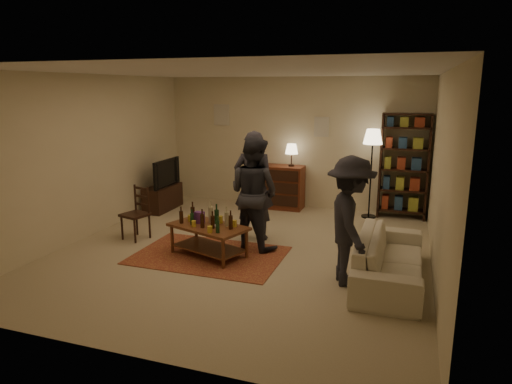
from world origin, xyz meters
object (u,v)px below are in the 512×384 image
at_px(person_left, 254,186).
at_px(sofa, 390,258).
at_px(bookshelf, 404,165).
at_px(coffee_table, 208,229).
at_px(tv_stand, 163,191).
at_px(dining_chair, 138,211).
at_px(person_right, 254,193).
at_px(person_by_sofa, 350,221).
at_px(floor_lamp, 373,143).
at_px(dresser, 280,186).

bearing_deg(person_left, sofa, 144.40).
bearing_deg(bookshelf, coffee_table, -130.51).
bearing_deg(tv_stand, bookshelf, 11.80).
relative_size(dining_chair, person_left, 0.50).
bearing_deg(person_left, dining_chair, 7.68).
relative_size(person_right, person_by_sofa, 1.06).
relative_size(floor_lamp, person_right, 0.98).
distance_m(dining_chair, dresser, 3.17).
bearing_deg(person_by_sofa, dresser, 9.58).
distance_m(dining_chair, person_left, 1.99).
bearing_deg(dresser, coffee_table, -94.25).
xyz_separation_m(coffee_table, tv_stand, (-2.03, 2.14, -0.03)).
xyz_separation_m(person_left, person_by_sofa, (1.74, -1.30, -0.07)).
bearing_deg(floor_lamp, coffee_table, -125.36).
distance_m(tv_stand, sofa, 5.14).
xyz_separation_m(dining_chair, person_right, (1.98, 0.21, 0.41)).
bearing_deg(person_by_sofa, tv_stand, 39.60).
bearing_deg(dresser, floor_lamp, -3.85).
bearing_deg(sofa, person_left, 65.03).
bearing_deg(person_right, person_left, -51.54).
bearing_deg(person_left, dresser, -96.53).
xyz_separation_m(coffee_table, person_left, (0.37, 0.98, 0.49)).
distance_m(bookshelf, floor_lamp, 0.75).
bearing_deg(dresser, person_right, -83.36).
height_order(bookshelf, person_left, bookshelf).
xyz_separation_m(tv_stand, sofa, (4.64, -2.20, -0.08)).
bearing_deg(coffee_table, person_left, 69.15).
distance_m(coffee_table, floor_lamp, 3.74).
xyz_separation_m(dresser, floor_lamp, (1.85, -0.12, 0.98)).
height_order(dining_chair, sofa, dining_chair).
bearing_deg(floor_lamp, bookshelf, 18.05).
bearing_deg(dining_chair, floor_lamp, 51.36).
xyz_separation_m(person_right, person_by_sofa, (1.61, -0.91, -0.05)).
bearing_deg(bookshelf, floor_lamp, -161.95).
height_order(dresser, floor_lamp, floor_lamp).
xyz_separation_m(dining_chair, sofa, (4.09, -0.44, -0.17)).
xyz_separation_m(floor_lamp, person_left, (-1.70, -1.94, -0.55)).
height_order(person_left, person_by_sofa, person_left).
bearing_deg(floor_lamp, person_left, -131.22).
relative_size(bookshelf, person_left, 1.11).
xyz_separation_m(tv_stand, bookshelf, (4.69, 0.98, 0.65)).
bearing_deg(floor_lamp, sofa, -79.74).
distance_m(dresser, person_by_sofa, 3.88).
relative_size(bookshelf, floor_lamp, 1.17).
xyz_separation_m(tv_stand, floor_lamp, (4.10, 0.79, 1.07)).
height_order(coffee_table, person_by_sofa, person_by_sofa).
bearing_deg(dresser, sofa, -52.46).
bearing_deg(tv_stand, dining_chair, -72.47).
xyz_separation_m(dresser, person_left, (0.15, -2.07, 0.43)).
height_order(dining_chair, person_right, person_right).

